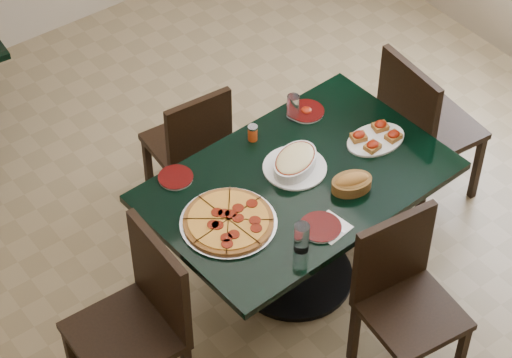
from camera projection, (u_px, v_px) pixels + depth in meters
floor at (275, 271)px, 5.53m from camera, size 5.50×5.50×0.00m
main_table at (297, 204)px, 5.11m from camera, size 1.56×1.05×0.75m
chair_far at (191, 142)px, 5.59m from camera, size 0.42×0.42×0.85m
chair_near at (403, 292)px, 4.76m from camera, size 0.48×0.48×0.93m
chair_right at (421, 122)px, 5.57m from camera, size 0.51×0.51×1.01m
chair_left at (141, 315)px, 4.61m from camera, size 0.48×0.48×1.00m
pepperoni_pizza at (228, 221)px, 4.75m from camera, size 0.47×0.47×0.04m
lasagna_casserole at (295, 162)px, 5.01m from camera, size 0.34×0.33×0.09m
bread_basket at (352, 183)px, 4.91m from camera, size 0.24×0.20×0.09m
bruschetta_platter at (376, 137)px, 5.17m from camera, size 0.35×0.25×0.05m
side_plate_near at (320, 227)px, 4.74m from camera, size 0.20×0.20×0.02m
side_plate_far_r at (306, 111)px, 5.34m from camera, size 0.19×0.19×0.03m
side_plate_far_l at (176, 178)px, 4.98m from camera, size 0.18×0.18×0.02m
napkin_setting at (330, 227)px, 4.75m from camera, size 0.18×0.18×0.01m
water_glass_a at (293, 107)px, 5.27m from camera, size 0.07×0.07×0.14m
water_glass_b at (302, 238)px, 4.60m from camera, size 0.07×0.07×0.16m
pepper_shaker at (253, 133)px, 5.16m from camera, size 0.05×0.05×0.09m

